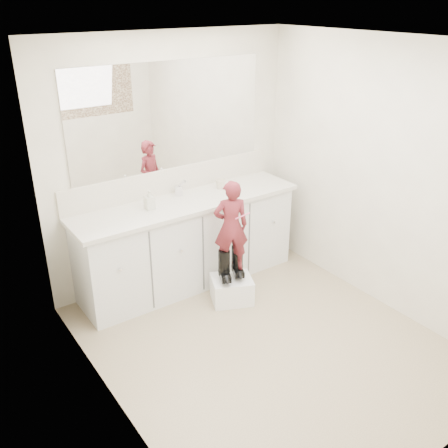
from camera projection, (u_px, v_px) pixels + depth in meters
floor at (265, 342)px, 4.21m from camera, size 3.00×3.00×0.00m
ceiling at (278, 41)px, 3.21m from camera, size 3.00×3.00×0.00m
wall_back at (171, 162)px, 4.83m from camera, size 2.60×0.00×2.60m
wall_left at (106, 261)px, 3.03m from camera, size 0.00×3.00×3.00m
wall_right at (384, 179)px, 4.38m from camera, size 0.00×3.00×3.00m
vanity_cabinet at (188, 243)px, 4.95m from camera, size 2.20×0.55×0.85m
countertop at (188, 202)px, 4.75m from camera, size 2.28×0.58×0.04m
backsplash at (173, 180)px, 4.89m from camera, size 2.28×0.03×0.25m
mirror at (170, 117)px, 4.63m from camera, size 2.00×0.02×1.00m
faucet at (179, 190)px, 4.84m from camera, size 0.08×0.08×0.10m
cup at (221, 184)px, 5.02m from camera, size 0.13×0.13×0.10m
soap_bottle at (149, 200)px, 4.52m from camera, size 0.08×0.08×0.18m
step_stool at (232, 289)px, 4.75m from camera, size 0.47×0.44×0.24m
boot_left at (224, 265)px, 4.60m from camera, size 0.19×0.24×0.31m
boot_right at (237, 261)px, 4.68m from camera, size 0.19×0.24×0.31m
toddler at (231, 226)px, 4.48m from camera, size 0.37×0.32×0.87m
toothbrush at (243, 216)px, 4.41m from camera, size 0.13×0.07×0.06m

